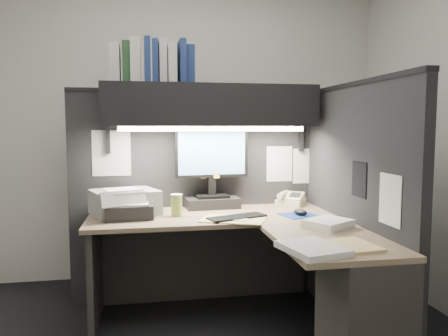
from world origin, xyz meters
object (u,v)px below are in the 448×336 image
Objects in this scene: monitor at (212,177)px; printer at (125,202)px; overhead_shelf at (211,106)px; telephone at (291,200)px; desk at (279,278)px; notebook_stack at (128,211)px; keyboard at (237,217)px; coffee_cup at (177,206)px.

monitor reaches higher than printer.
overhead_shelf is 7.49× the size of telephone.
monitor reaches higher than desk.
telephone is at bearing -4.95° from monitor.
notebook_stack is (0.03, -0.14, -0.04)m from printer.
keyboard is 2.82× the size of coffee_cup.
monitor is 0.70m from notebook_stack.
telephone is 0.67× the size of notebook_stack.
printer is (-0.64, -0.14, -0.15)m from monitor.
overhead_shelf is at bearing 19.94° from notebook_stack.
monitor is 1.93× the size of notebook_stack.
desk is at bearing -77.88° from telephone.
keyboard is at bearing -23.16° from coffee_cup.
coffee_cup is (-0.29, -0.27, -0.17)m from monitor.
overhead_shelf is at bearing 111.79° from desk.
coffee_cup is (-0.92, -0.27, 0.03)m from telephone.
desk is at bearing -30.83° from notebook_stack.
desk is 0.87m from coffee_cup.
keyboard is 0.74m from notebook_stack.
keyboard is at bearing 115.47° from desk.
overhead_shelf is 0.54m from monitor.
notebook_stack is (-0.90, 0.54, 0.33)m from desk.
desk is at bearing -68.21° from overhead_shelf.
overhead_shelf reaches higher than desk.
overhead_shelf reaches higher than printer.
overhead_shelf reaches higher than notebook_stack.
telephone is 0.95m from coffee_cup.
printer is (-0.63, -0.08, -0.68)m from overhead_shelf.
keyboard is 0.81m from printer.
coffee_cup reaches higher than notebook_stack.
telephone is (0.52, 0.43, 0.03)m from keyboard.
desk is 8.21× the size of telephone.
desk is 0.94m from telephone.
overhead_shelf is 0.78m from coffee_cup.
overhead_shelf reaches higher than telephone.
coffee_cup is (-0.39, 0.17, 0.06)m from keyboard.
overhead_shelf is 0.86m from keyboard.
monitor is 0.68m from printer.
keyboard is 0.43m from coffee_cup.
printer is (-0.93, 0.68, 0.37)m from desk.
monitor is 1.49× the size of keyboard.
overhead_shelf is at bearing 37.34° from coffee_cup.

